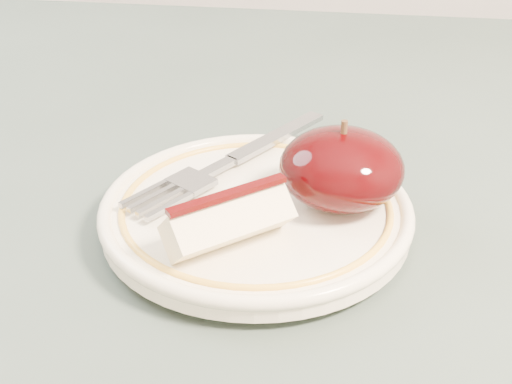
# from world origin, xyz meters

# --- Properties ---
(table) EXTENTS (0.90, 0.90, 0.75)m
(table) POSITION_xyz_m (0.00, 0.00, 0.66)
(table) COLOR brown
(table) RESTS_ON ground
(plate) EXTENTS (0.20, 0.20, 0.02)m
(plate) POSITION_xyz_m (0.08, -0.04, 0.76)
(plate) COLOR #F2EBCB
(plate) RESTS_ON table
(apple_half) EXTENTS (0.08, 0.07, 0.06)m
(apple_half) POSITION_xyz_m (0.13, -0.02, 0.79)
(apple_half) COLOR black
(apple_half) RESTS_ON plate
(apple_wedge) EXTENTS (0.08, 0.07, 0.04)m
(apple_wedge) POSITION_xyz_m (0.07, -0.08, 0.78)
(apple_wedge) COLOR #FAE9B8
(apple_wedge) RESTS_ON plate
(fork) EXTENTS (0.12, 0.17, 0.00)m
(fork) POSITION_xyz_m (0.06, 0.01, 0.77)
(fork) COLOR gray
(fork) RESTS_ON plate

